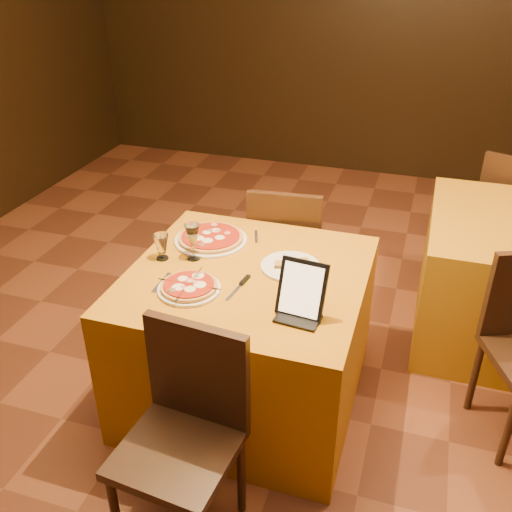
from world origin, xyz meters
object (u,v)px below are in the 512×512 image
(chair_main_near, at_px, (177,451))
(tablet, at_px, (302,289))
(pizza_near, at_px, (189,288))
(water_glass, at_px, (162,247))
(wine_glass, at_px, (193,242))
(pizza_far, at_px, (211,239))
(main_table, at_px, (248,337))
(chair_main_far, at_px, (288,251))

(chair_main_near, height_order, tablet, tablet)
(pizza_near, relative_size, water_glass, 2.18)
(chair_main_near, bearing_deg, wine_glass, 113.49)
(water_glass, bearing_deg, tablet, -17.90)
(wine_glass, height_order, water_glass, wine_glass)
(chair_main_near, distance_m, pizza_far, 1.16)
(chair_main_near, distance_m, pizza_near, 0.72)
(pizza_near, distance_m, tablet, 0.53)
(pizza_far, bearing_deg, chair_main_near, -75.58)
(chair_main_near, bearing_deg, tablet, 67.35)
(tablet, bearing_deg, water_glass, 168.18)
(main_table, height_order, chair_main_near, chair_main_near)
(main_table, height_order, pizza_near, pizza_near)
(pizza_near, relative_size, wine_glass, 1.49)
(pizza_far, xyz_separation_m, water_glass, (-0.16, -0.24, 0.05))
(wine_glass, distance_m, tablet, 0.68)
(chair_main_far, bearing_deg, pizza_near, 73.54)
(chair_main_near, xyz_separation_m, pizza_near, (-0.20, 0.62, 0.31))
(pizza_near, height_order, water_glass, water_glass)
(water_glass, distance_m, tablet, 0.80)
(chair_main_far, xyz_separation_m, tablet, (0.32, -1.03, 0.41))
(pizza_near, xyz_separation_m, pizza_far, (-0.08, 0.46, -0.00))
(chair_main_far, xyz_separation_m, pizza_far, (-0.28, -0.54, 0.31))
(chair_main_near, xyz_separation_m, chair_main_far, (0.00, 1.62, 0.00))
(water_glass, bearing_deg, pizza_near, -43.19)
(pizza_near, xyz_separation_m, water_glass, (-0.24, 0.22, 0.05))
(pizza_near, height_order, tablet, tablet)
(main_table, bearing_deg, chair_main_near, -90.00)
(main_table, distance_m, chair_main_near, 0.84)
(main_table, bearing_deg, chair_main_far, 90.00)
(chair_main_far, relative_size, pizza_far, 2.43)
(chair_main_near, height_order, chair_main_far, same)
(main_table, xyz_separation_m, chair_main_far, (0.00, 0.78, 0.08))
(pizza_far, distance_m, wine_glass, 0.21)
(chair_main_near, height_order, pizza_far, chair_main_near)
(pizza_far, bearing_deg, water_glass, -123.69)
(water_glass, relative_size, tablet, 0.53)
(chair_main_near, relative_size, tablet, 3.73)
(wine_glass, relative_size, water_glass, 1.46)
(tablet, bearing_deg, main_table, 148.79)
(chair_main_near, bearing_deg, pizza_far, 109.75)
(tablet, bearing_deg, chair_main_far, 113.30)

